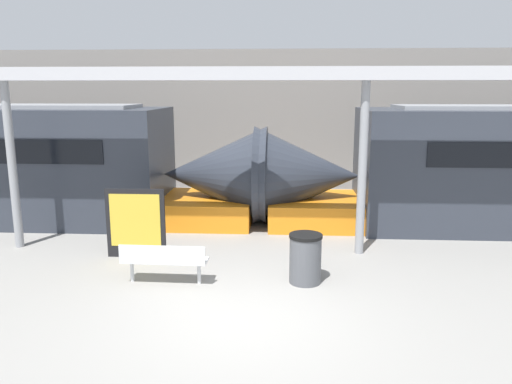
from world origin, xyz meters
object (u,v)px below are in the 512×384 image
object	(u,v)px
trash_bin	(305,258)
bench_near	(164,259)
poster_board	(136,223)
support_column_far	(12,166)
support_column_near	(362,170)

from	to	relation	value
trash_bin	bench_near	bearing A→B (deg)	-174.99
poster_board	support_column_far	size ratio (longest dim) A/B	0.40
bench_near	support_column_near	bearing A→B (deg)	28.88
trash_bin	poster_board	xyz separation A→B (m)	(-3.62, 1.25, 0.29)
support_column_near	poster_board	bearing A→B (deg)	-173.41
bench_near	support_column_far	distance (m)	4.64
bench_near	poster_board	distance (m)	1.79
bench_near	poster_board	size ratio (longest dim) A/B	1.07
bench_near	support_column_near	xyz separation A→B (m)	(3.92, 2.05, 1.40)
poster_board	support_column_far	xyz separation A→B (m)	(-2.95, 0.57, 1.12)
trash_bin	support_column_far	size ratio (longest dim) A/B	0.25
bench_near	trash_bin	world-z (taller)	trash_bin
poster_board	trash_bin	bearing A→B (deg)	-19.09
poster_board	support_column_near	bearing A→B (deg)	6.59
bench_near	trash_bin	distance (m)	2.66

